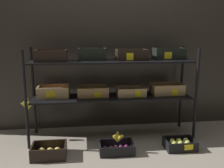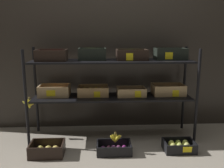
% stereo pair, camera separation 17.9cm
% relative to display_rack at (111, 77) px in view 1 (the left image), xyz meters
% --- Properties ---
extents(ground_plane, '(10.00, 10.00, 0.00)m').
position_rel_display_rack_xyz_m(ground_plane, '(0.01, -0.02, -0.73)').
color(ground_plane, gray).
extents(storefront_wall, '(4.27, 0.12, 1.90)m').
position_rel_display_rack_xyz_m(storefront_wall, '(0.01, 0.39, 0.22)').
color(storefront_wall, '#2D2823').
rests_on(storefront_wall, ground_plane).
extents(display_rack, '(2.01, 0.46, 1.07)m').
position_rel_display_rack_xyz_m(display_rack, '(0.00, 0.00, 0.00)').
color(display_rack, black).
rests_on(display_rack, ground_plane).
extents(crate_ground_apple_gold, '(0.35, 0.24, 0.13)m').
position_rel_display_rack_xyz_m(crate_ground_apple_gold, '(-0.68, -0.46, -0.68)').
color(crate_ground_apple_gold, black).
rests_on(crate_ground_apple_gold, ground_plane).
extents(crate_ground_plum, '(0.36, 0.23, 0.11)m').
position_rel_display_rack_xyz_m(crate_ground_plum, '(0.01, -0.44, -0.69)').
color(crate_ground_plum, black).
rests_on(crate_ground_plum, ground_plane).
extents(crate_ground_pear, '(0.33, 0.24, 0.11)m').
position_rel_display_rack_xyz_m(crate_ground_pear, '(0.71, -0.43, -0.68)').
color(crate_ground_pear, black).
rests_on(crate_ground_pear, ground_plane).
extents(banana_bunch_loose, '(0.14, 0.05, 0.12)m').
position_rel_display_rack_xyz_m(banana_bunch_loose, '(0.02, -0.44, -0.57)').
color(banana_bunch_loose, brown).
rests_on(banana_bunch_loose, crate_ground_plum).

